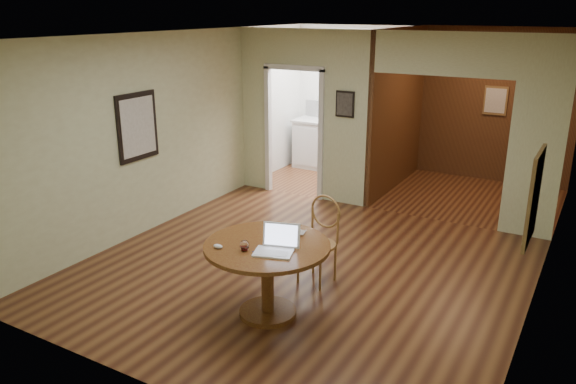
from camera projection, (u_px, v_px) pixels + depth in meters
The scene contains 11 objects.
floor at pixel (300, 271), 6.72m from camera, with size 5.00×5.00×0.00m, color #3F1E12.
room_shell at pixel (368, 119), 9.09m from camera, with size 5.20×7.50×5.00m.
dining_table at pixel (267, 263), 5.59m from camera, with size 1.26×1.26×0.78m.
chair at pixel (320, 235), 6.34m from camera, with size 0.48×0.48×1.01m.
open_laptop at pixel (277, 244), 5.35m from camera, with size 0.42×0.41×0.26m.
closed_laptop at pixel (289, 233), 5.76m from camera, with size 0.31×0.20×0.02m, color silver.
mouse at pixel (218, 246), 5.42m from camera, with size 0.10×0.05×0.04m, color white.
wine_glass at pixel (244, 245), 5.36m from camera, with size 0.10×0.10×0.11m, color white, non-canonical shape.
pen at pixel (259, 251), 5.36m from camera, with size 0.01×0.01×0.13m, color navy.
kitchen_cabinet at pixel (345, 147), 10.66m from camera, with size 2.06×0.60×0.94m.
grocery_bag at pixel (376, 119), 10.19m from camera, with size 0.26×0.22×0.26m, color beige.
Camera 1 is at (2.91, -5.34, 3.01)m, focal length 35.00 mm.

